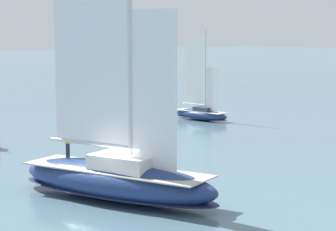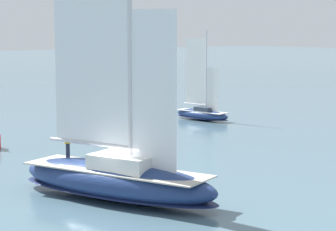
% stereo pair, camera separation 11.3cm
% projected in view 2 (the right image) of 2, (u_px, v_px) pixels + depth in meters
% --- Properties ---
extents(ground_plane, '(400.00, 400.00, 0.00)m').
position_uv_depth(ground_plane, '(116.00, 199.00, 30.39)').
color(ground_plane, slate).
extents(sailboat_main, '(11.02, 6.72, 14.66)m').
position_uv_depth(sailboat_main, '(116.00, 175.00, 30.23)').
color(sailboat_main, navy).
rests_on(sailboat_main, ground).
extents(sailboat_moored_far_slip, '(5.81, 2.60, 7.74)m').
position_uv_depth(sailboat_moored_far_slip, '(202.00, 112.00, 56.67)').
color(sailboat_moored_far_slip, navy).
rests_on(sailboat_moored_far_slip, ground).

